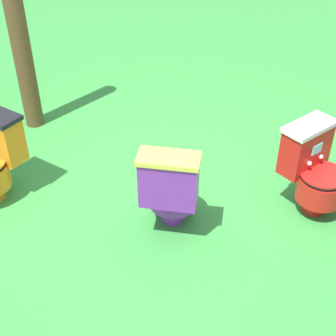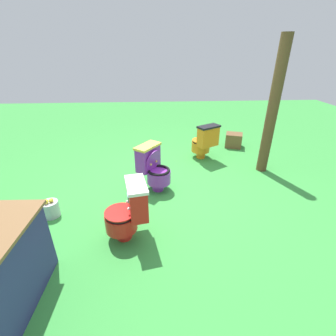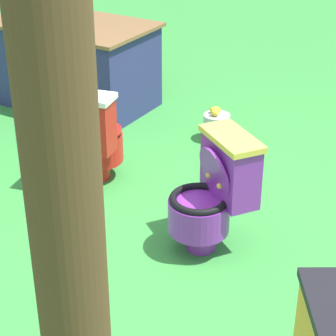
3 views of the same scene
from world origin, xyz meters
name	(u,v)px [view 2 (image 2 of 3)]	position (x,y,z in m)	size (l,w,h in m)	color
ground	(166,188)	(0.00, 0.00, 0.00)	(14.00, 14.00, 0.00)	green
toilet_red	(128,211)	(-1.09, 0.50, 0.37)	(0.49, 0.56, 0.73)	red
toilet_purple	(154,168)	(0.00, 0.20, 0.37)	(0.62, 0.63, 0.73)	purple
toilet_orange	(204,142)	(1.10, -0.81, 0.37)	(0.63, 0.59, 0.73)	orange
wooden_post	(273,109)	(0.54, -1.81, 1.13)	(0.18, 0.18, 2.25)	brown
small_crate	(234,140)	(1.73, -1.64, 0.16)	(0.35, 0.32, 0.31)	brown
lemon_bucket	(51,209)	(-0.63, 1.59, 0.12)	(0.22, 0.22, 0.28)	#B7B7BF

